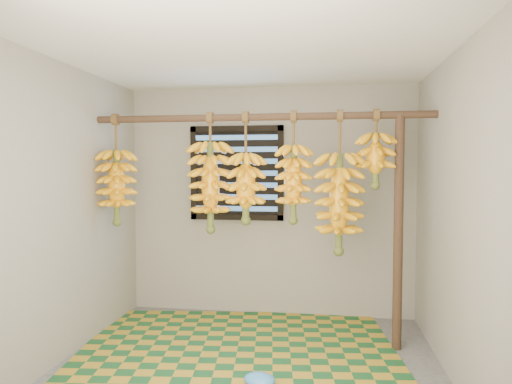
% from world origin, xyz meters
% --- Properties ---
extents(floor, '(3.00, 3.00, 0.01)m').
position_xyz_m(floor, '(0.00, 0.00, -0.01)').
color(floor, '#4C4C4C').
rests_on(floor, ground).
extents(ceiling, '(3.00, 3.00, 0.01)m').
position_xyz_m(ceiling, '(0.00, 0.00, 2.40)').
color(ceiling, silver).
rests_on(ceiling, wall_back).
extents(wall_back, '(3.00, 0.01, 2.40)m').
position_xyz_m(wall_back, '(0.00, 1.50, 1.20)').
color(wall_back, gray).
rests_on(wall_back, floor).
extents(wall_left, '(0.01, 3.00, 2.40)m').
position_xyz_m(wall_left, '(-1.50, 0.00, 1.20)').
color(wall_left, gray).
rests_on(wall_left, floor).
extents(wall_right, '(0.01, 3.00, 2.40)m').
position_xyz_m(wall_right, '(1.50, 0.00, 1.20)').
color(wall_right, gray).
rests_on(wall_right, floor).
extents(window, '(1.00, 0.04, 1.00)m').
position_xyz_m(window, '(-0.35, 1.48, 1.50)').
color(window, black).
rests_on(window, wall_back).
extents(hanging_pole, '(3.00, 0.06, 0.06)m').
position_xyz_m(hanging_pole, '(0.00, 0.70, 2.00)').
color(hanging_pole, '#493121').
rests_on(hanging_pole, wall_left).
extents(support_post, '(0.08, 0.08, 2.00)m').
position_xyz_m(support_post, '(1.20, 0.70, 1.00)').
color(support_post, '#493121').
rests_on(support_post, floor).
extents(woven_mat, '(2.91, 2.44, 0.01)m').
position_xyz_m(woven_mat, '(-0.14, 0.41, 0.01)').
color(woven_mat, '#164D24').
rests_on(woven_mat, floor).
extents(plastic_bag, '(0.25, 0.20, 0.09)m').
position_xyz_m(plastic_bag, '(0.13, -0.17, 0.06)').
color(plastic_bag, '#3782CE').
rests_on(plastic_bag, woven_mat).
extents(banana_bunch_a, '(0.34, 0.34, 1.02)m').
position_xyz_m(banana_bunch_a, '(-1.33, 0.70, 1.38)').
color(banana_bunch_a, brown).
rests_on(banana_bunch_a, hanging_pole).
extents(banana_bunch_b, '(0.38, 0.38, 1.07)m').
position_xyz_m(banana_bunch_b, '(-0.44, 0.70, 1.38)').
color(banana_bunch_b, brown).
rests_on(banana_bunch_b, hanging_pole).
extents(banana_bunch_c, '(0.32, 0.32, 0.98)m').
position_xyz_m(banana_bunch_c, '(-0.11, 0.70, 1.38)').
color(banana_bunch_c, brown).
rests_on(banana_bunch_c, hanging_pole).
extents(banana_bunch_d, '(0.30, 0.30, 0.97)m').
position_xyz_m(banana_bunch_d, '(0.31, 0.70, 1.42)').
color(banana_bunch_d, brown).
rests_on(banana_bunch_d, hanging_pole).
extents(banana_bunch_e, '(0.40, 0.40, 1.24)m').
position_xyz_m(banana_bunch_e, '(0.70, 0.70, 1.25)').
color(banana_bunch_e, brown).
rests_on(banana_bunch_e, hanging_pole).
extents(banana_bunch_f, '(0.29, 0.29, 0.66)m').
position_xyz_m(banana_bunch_f, '(1.00, 0.70, 1.62)').
color(banana_bunch_f, brown).
rests_on(banana_bunch_f, hanging_pole).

